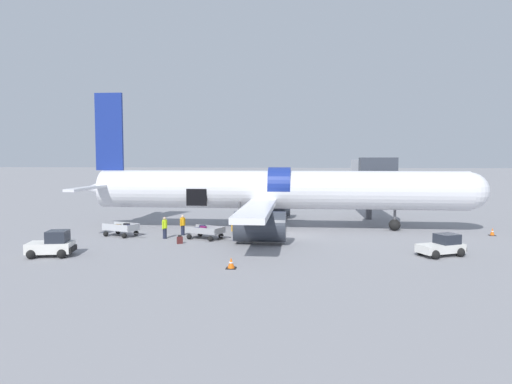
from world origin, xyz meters
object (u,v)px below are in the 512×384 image
at_px(baggage_cart_queued, 122,230).
at_px(suitcase_on_tarmac_upright, 180,240).
at_px(baggage_tug_mid, 52,245).
at_px(ground_crew_driver, 183,224).
at_px(airplane, 274,191).
at_px(baggage_cart_loading, 205,232).
at_px(ground_crew_loader_a, 264,223).
at_px(ground_crew_loader_b, 165,227).
at_px(ground_crew_supervisor, 235,230).
at_px(baggage_tug_lead, 442,246).

relative_size(baggage_cart_queued, suitcase_on_tarmac_upright, 5.73).
height_order(baggage_tug_mid, ground_crew_driver, ground_crew_driver).
bearing_deg(airplane, baggage_cart_loading, -132.09).
xyz_separation_m(baggage_tug_mid, ground_crew_loader_a, (12.37, 9.08, 0.27)).
bearing_deg(suitcase_on_tarmac_upright, baggage_tug_mid, -144.81).
bearing_deg(ground_crew_loader_a, baggage_tug_mid, -143.72).
xyz_separation_m(baggage_cart_loading, baggage_cart_queued, (-6.66, 0.53, 0.03)).
distance_m(baggage_tug_mid, ground_crew_driver, 10.23).
distance_m(baggage_tug_mid, ground_crew_loader_b, 8.35).
bearing_deg(baggage_cart_loading, baggage_tug_mid, -139.88).
bearing_deg(ground_crew_supervisor, ground_crew_driver, 155.46).
xyz_separation_m(baggage_tug_lead, baggage_tug_mid, (-23.90, -2.42, 0.09)).
xyz_separation_m(baggage_tug_lead, ground_crew_loader_a, (-11.53, 6.66, 0.36)).
relative_size(airplane, ground_crew_driver, 21.47).
xyz_separation_m(baggage_tug_mid, suitcase_on_tarmac_upright, (6.72, 4.74, -0.42)).
bearing_deg(airplane, ground_crew_loader_a, -100.24).
xyz_separation_m(baggage_cart_queued, ground_crew_supervisor, (8.95, -1.10, 0.29)).
height_order(airplane, ground_crew_supervisor, airplane).
relative_size(baggage_tug_lead, suitcase_on_tarmac_upright, 5.15).
relative_size(baggage_tug_lead, baggage_cart_queued, 0.90).
bearing_deg(ground_crew_loader_b, suitcase_on_tarmac_upright, -48.88).
xyz_separation_m(baggage_cart_queued, ground_crew_driver, (4.56, 0.91, 0.33)).
bearing_deg(ground_crew_supervisor, baggage_tug_lead, -15.90).
bearing_deg(baggage_tug_lead, airplane, 138.39).
relative_size(airplane, ground_crew_supervisor, 22.33).
height_order(baggage_tug_lead, ground_crew_driver, ground_crew_driver).
distance_m(airplane, baggage_tug_lead, 14.91).
xyz_separation_m(baggage_tug_lead, ground_crew_loader_b, (-18.83, 4.22, 0.28)).
xyz_separation_m(ground_crew_loader_a, ground_crew_supervisor, (-1.96, -2.81, -0.14)).
bearing_deg(ground_crew_driver, baggage_cart_queued, -168.77).
bearing_deg(baggage_cart_loading, ground_crew_loader_b, -176.30).
height_order(baggage_cart_queued, ground_crew_loader_a, ground_crew_loader_a).
distance_m(baggage_cart_loading, ground_crew_supervisor, 2.39).
xyz_separation_m(baggage_cart_loading, ground_crew_loader_b, (-3.05, -0.20, 0.38)).
distance_m(airplane, ground_crew_loader_b, 9.89).
height_order(baggage_tug_lead, baggage_cart_queued, baggage_tug_lead).
relative_size(ground_crew_driver, suitcase_on_tarmac_upright, 2.57).
relative_size(airplane, baggage_tug_mid, 11.64).
bearing_deg(baggage_cart_loading, ground_crew_supervisor, -14.04).
bearing_deg(airplane, ground_crew_loader_b, -144.89).
height_order(baggage_tug_mid, ground_crew_supervisor, baggage_tug_mid).
bearing_deg(airplane, baggage_cart_queued, -157.28).
height_order(ground_crew_loader_a, ground_crew_supervisor, ground_crew_loader_a).
xyz_separation_m(airplane, baggage_cart_loading, (-4.81, -5.33, -2.72)).
bearing_deg(ground_crew_driver, baggage_tug_lead, -18.11).
bearing_deg(baggage_tug_mid, suitcase_on_tarmac_upright, 35.19).
bearing_deg(ground_crew_driver, ground_crew_loader_b, -120.32).
bearing_deg(ground_crew_loader_a, ground_crew_driver, -172.72).
xyz_separation_m(airplane, ground_crew_driver, (-6.91, -3.90, -2.36)).
distance_m(baggage_cart_loading, baggage_cart_queued, 6.68).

